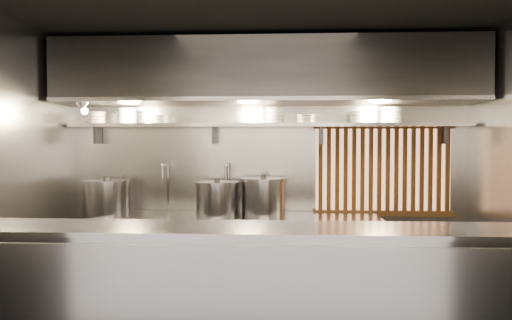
# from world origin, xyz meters

# --- Properties ---
(ceiling) EXTENTS (4.50, 4.50, 0.00)m
(ceiling) POSITION_xyz_m (0.00, 0.00, 2.80)
(ceiling) COLOR black
(ceiling) RESTS_ON wall_back
(wall_back) EXTENTS (4.50, 0.00, 4.50)m
(wall_back) POSITION_xyz_m (0.00, 1.50, 1.40)
(wall_back) COLOR gray
(wall_back) RESTS_ON floor
(wall_left) EXTENTS (0.00, 3.00, 3.00)m
(wall_left) POSITION_xyz_m (-2.25, 0.00, 1.40)
(wall_left) COLOR gray
(wall_left) RESTS_ON floor
(serving_counter) EXTENTS (4.50, 0.56, 1.13)m
(serving_counter) POSITION_xyz_m (0.00, -0.96, 0.57)
(serving_counter) COLOR #95959A
(serving_counter) RESTS_ON floor
(cooking_bench) EXTENTS (3.00, 0.70, 0.90)m
(cooking_bench) POSITION_xyz_m (-0.30, 1.13, 0.45)
(cooking_bench) COLOR #95959A
(cooking_bench) RESTS_ON floor
(bowl_shelf) EXTENTS (4.40, 0.34, 0.04)m
(bowl_shelf) POSITION_xyz_m (0.00, 1.32, 1.88)
(bowl_shelf) COLOR #95959A
(bowl_shelf) RESTS_ON wall_back
(exhaust_hood) EXTENTS (4.40, 0.81, 0.65)m
(exhaust_hood) POSITION_xyz_m (0.00, 1.10, 2.42)
(exhaust_hood) COLOR #2D2D30
(exhaust_hood) RESTS_ON ceiling
(wood_screen) EXTENTS (1.56, 0.09, 1.04)m
(wood_screen) POSITION_xyz_m (1.30, 1.45, 1.38)
(wood_screen) COLOR #FFAE72
(wood_screen) RESTS_ON wall_back
(faucet_left) EXTENTS (0.04, 0.30, 0.50)m
(faucet_left) POSITION_xyz_m (-1.15, 1.37, 1.31)
(faucet_left) COLOR silver
(faucet_left) RESTS_ON wall_back
(faucet_right) EXTENTS (0.04, 0.30, 0.50)m
(faucet_right) POSITION_xyz_m (-0.45, 1.37, 1.31)
(faucet_right) COLOR silver
(faucet_right) RESTS_ON wall_back
(heat_lamp) EXTENTS (0.25, 0.35, 0.20)m
(heat_lamp) POSITION_xyz_m (-1.90, 0.85, 2.07)
(heat_lamp) COLOR #95959A
(heat_lamp) RESTS_ON exhaust_hood
(pendant_bulb) EXTENTS (0.09, 0.09, 0.19)m
(pendant_bulb) POSITION_xyz_m (-0.10, 1.20, 1.96)
(pendant_bulb) COLOR #2D2D30
(pendant_bulb) RESTS_ON exhaust_hood
(stock_pot_left) EXTENTS (0.54, 0.54, 0.42)m
(stock_pot_left) POSITION_xyz_m (-1.75, 1.09, 1.09)
(stock_pot_left) COLOR #95959A
(stock_pot_left) RESTS_ON cooking_bench
(stock_pot_mid) EXTENTS (0.61, 0.61, 0.44)m
(stock_pot_mid) POSITION_xyz_m (-0.04, 1.16, 1.10)
(stock_pot_mid) COLOR #95959A
(stock_pot_mid) RESTS_ON cooking_bench
(stock_pot_right) EXTENTS (0.51, 0.51, 0.41)m
(stock_pot_right) POSITION_xyz_m (-0.54, 1.10, 1.09)
(stock_pot_right) COLOR #95959A
(stock_pot_right) RESTS_ON cooking_bench
(bowl_stack_0) EXTENTS (0.21, 0.21, 0.13)m
(bowl_stack_0) POSITION_xyz_m (-1.94, 1.32, 1.97)
(bowl_stack_0) COLOR white
(bowl_stack_0) RESTS_ON bowl_shelf
(bowl_stack_1) EXTENTS (0.21, 0.21, 0.17)m
(bowl_stack_1) POSITION_xyz_m (-1.57, 1.32, 1.98)
(bowl_stack_1) COLOR white
(bowl_stack_1) RESTS_ON bowl_shelf
(bowl_stack_2) EXTENTS (0.21, 0.21, 0.09)m
(bowl_stack_2) POSITION_xyz_m (-1.21, 1.32, 1.95)
(bowl_stack_2) COLOR white
(bowl_stack_2) RESTS_ON bowl_shelf
(bowl_stack_3) EXTENTS (0.20, 0.20, 0.17)m
(bowl_stack_3) POSITION_xyz_m (0.08, 1.32, 1.98)
(bowl_stack_3) COLOR white
(bowl_stack_3) RESTS_ON bowl_shelf
(bowl_stack_4) EXTENTS (0.22, 0.22, 0.09)m
(bowl_stack_4) POSITION_xyz_m (0.43, 1.32, 1.95)
(bowl_stack_4) COLOR white
(bowl_stack_4) RESTS_ON bowl_shelf
(bowl_stack_5) EXTENTS (0.20, 0.20, 0.13)m
(bowl_stack_5) POSITION_xyz_m (1.00, 1.32, 1.97)
(bowl_stack_5) COLOR white
(bowl_stack_5) RESTS_ON bowl_shelf
(bowl_stack_6) EXTENTS (0.24, 0.24, 0.17)m
(bowl_stack_6) POSITION_xyz_m (1.36, 1.32, 1.98)
(bowl_stack_6) COLOR white
(bowl_stack_6) RESTS_ON bowl_shelf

